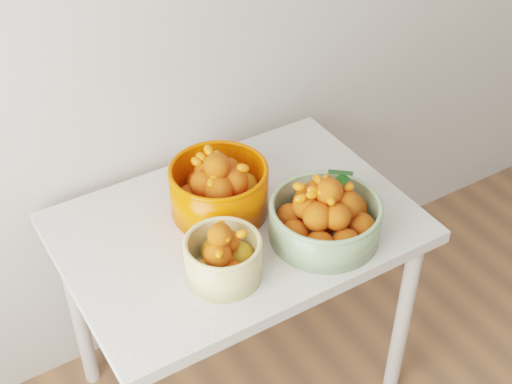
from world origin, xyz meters
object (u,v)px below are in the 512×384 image
Objects in this scene: bowl_cream at (223,257)px; bowl_green at (325,217)px; bowl_orange at (219,188)px; table at (238,247)px.

bowl_green is (0.32, -0.01, 0.00)m from bowl_cream.
bowl_cream is 0.27m from bowl_orange.
bowl_cream is at bearing -116.81° from bowl_orange.
table is at bearing 136.14° from bowl_green.
bowl_green is at bearing -51.83° from bowl_orange.
bowl_cream is (-0.14, -0.16, 0.16)m from table.
table is 0.27m from bowl_cream.
bowl_orange reaches higher than bowl_green.
table is 4.37× the size of bowl_cream.
bowl_orange is at bearing 101.15° from table.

